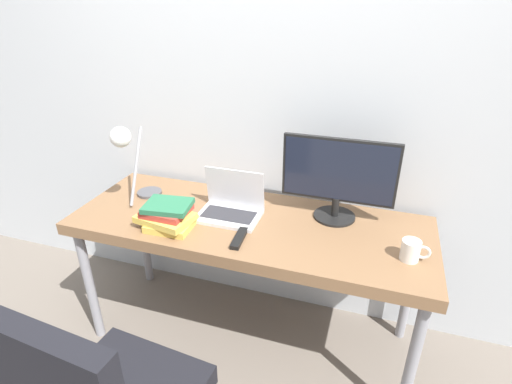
% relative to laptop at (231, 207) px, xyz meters
% --- Properties ---
extents(ground_plane, '(12.00, 12.00, 0.00)m').
position_rel_laptop_xyz_m(ground_plane, '(0.10, -0.35, -0.81)').
color(ground_plane, '#70665B').
extents(wall_back, '(8.00, 0.05, 2.60)m').
position_rel_laptop_xyz_m(wall_back, '(0.10, 0.37, 0.49)').
color(wall_back, silver).
rests_on(wall_back, ground_plane).
extents(desk, '(1.77, 0.65, 0.76)m').
position_rel_laptop_xyz_m(desk, '(0.10, -0.02, -0.11)').
color(desk, brown).
rests_on(desk, ground_plane).
extents(laptop, '(0.31, 0.21, 0.23)m').
position_rel_laptop_xyz_m(laptop, '(0.00, 0.00, 0.00)').
color(laptop, silver).
rests_on(laptop, desk).
extents(monitor, '(0.54, 0.21, 0.41)m').
position_rel_laptop_xyz_m(monitor, '(0.50, 0.14, 0.18)').
color(monitor, black).
rests_on(monitor, desk).
extents(desk_lamp, '(0.13, 0.29, 0.44)m').
position_rel_laptop_xyz_m(desk_lamp, '(-0.52, -0.06, 0.25)').
color(desk_lamp, '#4C4C51').
rests_on(desk_lamp, desk).
extents(book_stack, '(0.28, 0.22, 0.12)m').
position_rel_laptop_xyz_m(book_stack, '(-0.25, -0.19, 0.01)').
color(book_stack, gold).
rests_on(book_stack, desk).
extents(tv_remote, '(0.05, 0.17, 0.02)m').
position_rel_laptop_xyz_m(tv_remote, '(0.12, -0.20, -0.04)').
color(tv_remote, black).
rests_on(tv_remote, desk).
extents(mug, '(0.12, 0.08, 0.09)m').
position_rel_laptop_xyz_m(mug, '(0.85, -0.12, -0.00)').
color(mug, silver).
rests_on(mug, desk).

